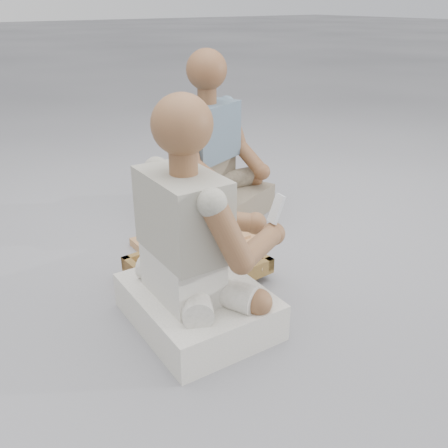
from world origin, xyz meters
TOP-DOWN VIEW (x-y plane):
  - ground at (0.00, 0.00)m, footprint 60.00×60.00m
  - carved_panel at (-0.01, 0.53)m, footprint 0.63×0.43m
  - tool_tray at (-0.21, 0.23)m, footprint 0.57×0.47m
  - chisel_0 at (-0.03, 0.06)m, footprint 0.17×0.16m
  - chisel_1 at (-0.09, 0.16)m, footprint 0.20×0.13m
  - chisel_2 at (-0.14, 0.35)m, footprint 0.13×0.20m
  - chisel_3 at (-0.06, 0.26)m, footprint 0.09×0.21m
  - chisel_4 at (-0.16, 0.18)m, footprint 0.16×0.18m
  - chisel_5 at (-0.00, 0.19)m, footprint 0.19×0.15m
  - chisel_6 at (-0.12, 0.12)m, footprint 0.22×0.03m
  - chisel_7 at (-0.26, 0.23)m, footprint 0.19×0.14m
  - wood_chip_0 at (-0.22, 0.37)m, footprint 0.02×0.02m
  - wood_chip_1 at (-0.12, 0.48)m, footprint 0.02×0.02m
  - wood_chip_2 at (-0.27, 0.29)m, footprint 0.02×0.02m
  - wood_chip_3 at (-0.15, 0.10)m, footprint 0.02×0.02m
  - wood_chip_4 at (-0.08, 0.43)m, footprint 0.02×0.02m
  - wood_chip_5 at (-0.42, 0.40)m, footprint 0.02×0.02m
  - wood_chip_6 at (0.05, 0.38)m, footprint 0.02×0.02m
  - wood_chip_7 at (-0.09, 0.58)m, footprint 0.02×0.02m
  - wood_chip_8 at (-0.40, 0.60)m, footprint 0.02×0.02m
  - wood_chip_9 at (-0.13, 0.01)m, footprint 0.02×0.02m
  - wood_chip_10 at (-0.30, -0.04)m, footprint 0.02×0.02m
  - wood_chip_11 at (-0.19, 0.49)m, footprint 0.02×0.02m
  - wood_chip_12 at (-0.21, -0.05)m, footprint 0.02×0.02m
  - wood_chip_13 at (-0.24, 0.44)m, footprint 0.02×0.02m
  - craftsman at (-0.39, -0.05)m, footprint 0.62×0.61m
  - companion at (0.27, 0.83)m, footprint 0.76×0.68m
  - mobile_phone at (-0.05, -0.12)m, footprint 0.06×0.05m

SIDE VIEW (x-z plane):
  - ground at x=0.00m, z-range 0.00..0.00m
  - wood_chip_0 at x=-0.22m, z-range 0.00..0.00m
  - wood_chip_1 at x=-0.12m, z-range 0.00..0.00m
  - wood_chip_2 at x=-0.27m, z-range 0.00..0.00m
  - wood_chip_3 at x=-0.15m, z-range 0.00..0.00m
  - wood_chip_4 at x=-0.08m, z-range 0.00..0.00m
  - wood_chip_5 at x=-0.42m, z-range 0.00..0.00m
  - wood_chip_6 at x=0.05m, z-range 0.00..0.00m
  - wood_chip_7 at x=-0.09m, z-range 0.00..0.00m
  - wood_chip_8 at x=-0.40m, z-range 0.00..0.00m
  - wood_chip_9 at x=-0.13m, z-range 0.00..0.00m
  - wood_chip_10 at x=-0.30m, z-range 0.00..0.00m
  - wood_chip_11 at x=-0.19m, z-range 0.00..0.00m
  - wood_chip_12 at x=-0.21m, z-range 0.00..0.00m
  - wood_chip_13 at x=-0.24m, z-range 0.00..0.00m
  - carved_panel at x=-0.01m, z-range 0.00..0.04m
  - tool_tray at x=-0.21m, z-range 0.03..0.10m
  - chisel_3 at x=-0.06m, z-range 0.06..0.08m
  - chisel_2 at x=-0.14m, z-range 0.06..0.08m
  - chisel_1 at x=-0.09m, z-range 0.06..0.09m
  - chisel_7 at x=-0.26m, z-range 0.07..0.09m
  - chisel_0 at x=-0.03m, z-range 0.07..0.09m
  - chisel_5 at x=0.00m, z-range 0.07..0.10m
  - chisel_6 at x=-0.12m, z-range 0.08..0.10m
  - chisel_4 at x=-0.16m, z-range 0.08..0.10m
  - craftsman at x=-0.39m, z-range -0.15..0.78m
  - companion at x=0.27m, z-range -0.16..0.81m
  - mobile_phone at x=-0.05m, z-range 0.39..0.50m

